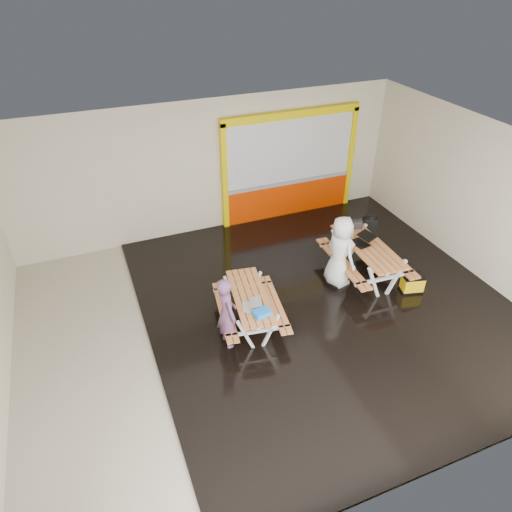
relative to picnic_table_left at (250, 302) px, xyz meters
name	(u,v)px	position (x,y,z in m)	size (l,w,h in m)	color
room	(274,248)	(0.49, -0.01, 1.18)	(10.02, 8.02, 3.52)	beige
deck	(325,303)	(1.74, -0.01, -0.54)	(7.50, 7.98, 0.05)	black
kiosk	(290,168)	(2.69, 3.92, 0.87)	(3.88, 0.16, 3.00)	#CF3000
picnic_table_left	(250,302)	(0.00, 0.00, 0.00)	(1.52, 2.02, 0.74)	#D27F43
picnic_table_right	(366,252)	(3.06, 0.57, 0.09)	(1.55, 2.21, 0.86)	#D27F43
person_left	(227,313)	(-0.60, -0.37, 0.21)	(0.56, 0.37, 1.55)	#6B4364
person_right	(340,252)	(2.31, 0.51, 0.33)	(0.82, 0.53, 1.67)	white
laptop_left	(251,305)	(-0.10, -0.32, 0.22)	(0.44, 0.42, 0.15)	silver
laptop_right	(362,241)	(2.99, 0.68, 0.35)	(0.52, 0.48, 0.20)	black
blue_pouch	(262,313)	(0.00, -0.61, 0.22)	(0.31, 0.22, 0.09)	blue
toolbox	(353,224)	(3.17, 1.37, 0.38)	(0.45, 0.31, 0.24)	black
backpack	(370,225)	(3.70, 1.43, 0.21)	(0.37, 0.31, 0.54)	black
dark_case	(336,279)	(2.32, 0.54, -0.44)	(0.41, 0.30, 0.15)	black
fluke_bag	(412,284)	(3.70, -0.37, -0.32)	(0.53, 0.41, 0.41)	black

